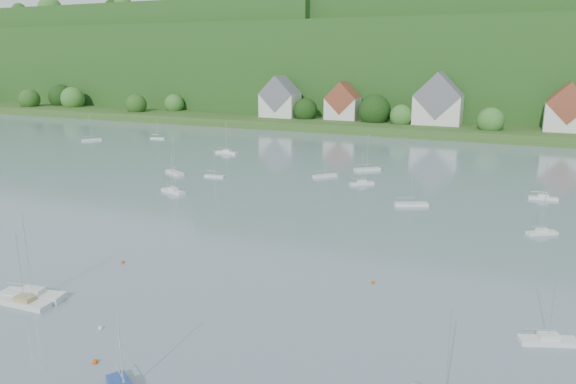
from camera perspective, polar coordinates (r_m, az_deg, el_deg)
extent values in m
cube|color=#31531F|center=(208.62, 14.68, 7.04)|extent=(600.00, 60.00, 3.00)
cube|color=#1B4315|center=(281.52, 17.53, 12.39)|extent=(620.00, 160.00, 40.00)
cube|color=#1B4315|center=(321.67, -11.15, 13.64)|extent=(200.00, 120.00, 52.00)
cube|color=#1B4315|center=(275.48, 19.65, 13.87)|extent=(240.00, 130.00, 60.00)
sphere|color=#325F23|center=(274.20, -21.94, 9.19)|extent=(11.19, 11.19, 11.19)
sphere|color=#325F23|center=(242.36, -12.02, 9.16)|extent=(8.61, 8.61, 8.61)
sphere|color=#224B16|center=(240.78, -15.85, 8.94)|extent=(9.03, 9.03, 9.03)
sphere|color=#325F23|center=(193.64, 11.96, 7.91)|extent=(8.19, 8.19, 8.19)
sphere|color=#325F23|center=(209.73, -0.19, 8.53)|extent=(6.49, 6.49, 6.49)
sphere|color=#325F23|center=(198.01, 27.96, 7.08)|extent=(12.16, 12.16, 12.16)
sphere|color=#325F23|center=(185.82, 20.77, 7.09)|extent=(8.73, 8.73, 8.73)
sphere|color=black|center=(206.30, 1.86, 8.68)|extent=(9.32, 9.32, 9.32)
sphere|color=black|center=(284.53, -22.20, 9.20)|extent=(9.50, 9.50, 9.50)
sphere|color=black|center=(286.46, -23.02, 9.31)|extent=(11.91, 11.91, 11.91)
sphere|color=#224B16|center=(283.94, -25.81, 8.86)|extent=(9.91, 9.91, 9.91)
sphere|color=black|center=(198.25, 9.22, 8.53)|extent=(11.92, 11.92, 11.92)
sphere|color=#325F23|center=(279.83, -9.92, 19.35)|extent=(10.52, 10.52, 10.52)
sphere|color=#325F23|center=(352.52, -23.99, 17.39)|extent=(13.75, 13.75, 13.75)
sphere|color=#224B16|center=(293.36, 0.19, 19.30)|extent=(10.29, 10.29, 10.29)
sphere|color=black|center=(345.67, -17.37, 17.93)|extent=(10.31, 10.31, 10.31)
sphere|color=black|center=(317.14, -18.23, 18.18)|extent=(8.14, 8.14, 8.14)
sphere|color=#325F23|center=(341.07, -15.13, 18.04)|extent=(7.15, 7.15, 7.15)
sphere|color=black|center=(382.33, -23.70, 17.03)|extent=(11.66, 11.66, 11.66)
sphere|color=black|center=(276.32, 2.40, 19.49)|extent=(7.18, 7.18, 7.18)
sphere|color=#325F23|center=(297.15, -17.19, 18.59)|extent=(8.89, 8.89, 8.89)
sphere|color=#224B16|center=(353.41, -26.70, 16.93)|extent=(7.77, 7.77, 7.77)
sphere|color=black|center=(344.52, -18.22, 17.87)|extent=(9.97, 9.97, 9.97)
sphere|color=#224B16|center=(276.92, 8.94, 17.42)|extent=(12.01, 12.01, 12.01)
sphere|color=black|center=(279.64, 17.03, 17.09)|extent=(15.72, 15.72, 15.72)
sphere|color=#224B16|center=(273.78, 20.05, 16.75)|extent=(10.54, 10.54, 10.54)
sphere|color=#224B16|center=(378.62, -13.43, 16.23)|extent=(8.18, 8.18, 8.18)
sphere|color=black|center=(361.10, -12.03, 16.43)|extent=(8.74, 8.74, 8.74)
sphere|color=black|center=(354.05, -16.28, 16.42)|extent=(15.38, 15.38, 15.38)
cube|color=beige|center=(211.60, -0.85, 9.23)|extent=(14.00, 10.00, 9.00)
cube|color=slate|center=(211.25, -0.85, 10.44)|extent=(14.00, 10.40, 14.00)
cube|color=beige|center=(204.41, 5.85, 8.84)|extent=(12.00, 9.00, 8.00)
cube|color=brown|center=(204.08, 5.88, 9.96)|extent=(12.00, 9.36, 12.00)
cube|color=beige|center=(195.38, 15.67, 8.43)|extent=(16.00, 11.00, 10.00)
cube|color=slate|center=(194.98, 15.77, 9.89)|extent=(16.00, 11.44, 16.00)
cube|color=beige|center=(191.79, 27.53, 7.11)|extent=(13.00, 10.00, 9.00)
cube|color=brown|center=(191.40, 27.69, 8.44)|extent=(13.00, 10.40, 13.00)
cube|color=silver|center=(66.72, -25.56, -9.92)|extent=(7.57, 3.56, 0.73)
cube|color=silver|center=(66.48, -25.62, -9.43)|extent=(2.80, 1.94, 0.50)
cylinder|color=silver|center=(64.98, -26.03, -5.93)|extent=(0.10, 0.10, 9.13)
cylinder|color=silver|center=(66.89, -26.44, -8.78)|extent=(3.94, 0.94, 0.08)
cylinder|color=silver|center=(45.35, -17.40, -15.84)|extent=(0.10, 0.10, 6.66)
cylinder|color=silver|center=(47.25, -17.45, -17.96)|extent=(2.49, 1.68, 0.08)
cube|color=silver|center=(65.30, -26.22, -10.58)|extent=(6.07, 1.96, 0.60)
cube|color=tan|center=(65.09, -26.28, -10.14)|extent=(2.15, 1.27, 0.50)
cylinder|color=silver|center=(63.81, -26.62, -7.26)|extent=(0.10, 0.10, 7.50)
cylinder|color=silver|center=(65.47, -26.88, -9.45)|extent=(3.30, 0.23, 0.08)
cube|color=silver|center=(57.35, 25.94, -14.08)|extent=(5.45, 3.21, 0.53)
cube|color=silver|center=(57.12, 25.99, -13.63)|extent=(2.09, 1.61, 0.50)
cylinder|color=silver|center=(55.83, 26.34, -10.85)|extent=(0.10, 0.10, 6.59)
cylinder|color=silver|center=(56.54, 25.31, -13.10)|extent=(2.75, 1.08, 0.08)
cylinder|color=silver|center=(42.49, 16.66, -16.64)|extent=(0.10, 0.10, 8.13)
sphere|color=#E84400|center=(52.07, -19.83, -16.77)|extent=(0.49, 0.49, 0.49)
sphere|color=silver|center=(57.48, -19.33, -13.63)|extent=(0.46, 0.46, 0.46)
sphere|color=#E84400|center=(65.10, 9.02, -9.57)|extent=(0.44, 0.44, 0.44)
sphere|color=#E84400|center=(73.42, -17.19, -7.24)|extent=(0.46, 0.46, 0.46)
cube|color=silver|center=(98.58, 12.98, -1.28)|extent=(6.08, 4.01, 0.59)
cylinder|color=silver|center=(97.61, 13.11, 0.98)|extent=(0.10, 0.10, 7.42)
cylinder|color=silver|center=(98.06, 12.51, -0.61)|extent=(2.99, 1.45, 0.08)
cube|color=silver|center=(148.70, -6.53, 4.19)|extent=(6.53, 2.12, 0.65)
cube|color=silver|center=(148.60, -6.54, 4.41)|extent=(2.32, 1.37, 0.50)
cylinder|color=silver|center=(148.01, -6.58, 5.85)|extent=(0.10, 0.10, 8.06)
cylinder|color=silver|center=(149.02, -6.86, 4.68)|extent=(3.55, 0.25, 0.08)
cube|color=silver|center=(179.58, -13.70, 5.59)|extent=(4.92, 2.51, 0.47)
cylinder|color=silver|center=(179.14, -13.76, 6.60)|extent=(0.10, 0.10, 5.92)
cylinder|color=silver|center=(179.69, -13.93, 5.94)|extent=(2.54, 0.75, 0.08)
cube|color=silver|center=(89.56, 25.39, -3.95)|extent=(4.65, 3.64, 0.47)
cube|color=silver|center=(89.42, 25.42, -3.66)|extent=(1.88, 1.66, 0.50)
cylinder|color=silver|center=(88.70, 25.61, -2.01)|extent=(0.10, 0.10, 5.86)
cylinder|color=silver|center=(88.85, 25.09, -3.29)|extent=(2.21, 1.46, 0.08)
cube|color=silver|center=(119.94, -7.81, 1.68)|extent=(4.75, 1.75, 0.46)
cylinder|color=silver|center=(119.30, -7.86, 3.15)|extent=(0.10, 0.10, 5.81)
cylinder|color=silver|center=(120.00, -8.13, 2.23)|extent=(2.55, 0.33, 0.08)
cube|color=silver|center=(119.31, 3.96, 1.73)|extent=(4.78, 5.29, 0.56)
cylinder|color=silver|center=(118.55, 3.99, 3.51)|extent=(0.10, 0.10, 6.98)
cylinder|color=silver|center=(118.65, 3.62, 2.25)|extent=(2.03, 2.41, 0.08)
cube|color=silver|center=(112.92, 7.87, 0.90)|extent=(4.84, 4.41, 0.51)
cube|color=silver|center=(112.81, 7.88, 1.15)|extent=(2.02, 1.93, 0.50)
cylinder|color=silver|center=(112.18, 7.93, 2.62)|extent=(0.10, 0.10, 6.41)
cylinder|color=silver|center=(112.35, 7.53, 1.45)|extent=(2.20, 1.88, 0.08)
cube|color=silver|center=(181.72, -20.20, 5.23)|extent=(4.70, 5.83, 0.59)
cylinder|color=silver|center=(181.20, -20.31, 6.48)|extent=(0.10, 0.10, 7.40)
cylinder|color=silver|center=(181.38, -20.51, 5.57)|extent=(1.90, 2.74, 0.08)
cube|color=silver|center=(124.79, -11.97, 2.02)|extent=(6.21, 4.36, 0.61)
cylinder|color=silver|center=(124.00, -12.07, 3.89)|extent=(0.10, 0.10, 7.64)
cylinder|color=silver|center=(125.35, -12.19, 2.63)|extent=(3.01, 1.64, 0.08)
cube|color=silver|center=(107.59, -12.13, 0.06)|extent=(6.07, 3.40, 0.59)
cube|color=silver|center=(107.46, -12.14, 0.34)|extent=(2.31, 1.73, 0.50)
cylinder|color=silver|center=(106.71, -12.24, 2.12)|extent=(0.10, 0.10, 7.32)
cylinder|color=silver|center=(108.01, -12.44, 0.75)|extent=(3.08, 1.09, 0.08)
cube|color=silver|center=(111.15, 25.51, -0.60)|extent=(5.35, 2.23, 0.52)
cube|color=silver|center=(111.03, 25.54, -0.34)|extent=(1.95, 1.28, 0.50)
cylinder|color=silver|center=(110.39, 25.70, 1.16)|extent=(0.10, 0.10, 6.48)
cylinder|color=silver|center=(110.74, 25.18, 0.01)|extent=(2.83, 0.52, 0.08)
cube|color=silver|center=(127.08, 8.43, 2.40)|extent=(6.01, 5.24, 0.63)
cylinder|color=silver|center=(126.29, 8.50, 4.28)|extent=(0.10, 0.10, 7.83)
cylinder|color=silver|center=(126.48, 8.05, 2.92)|extent=(2.76, 2.19, 0.08)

